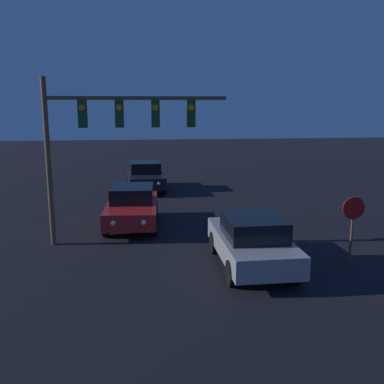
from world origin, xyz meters
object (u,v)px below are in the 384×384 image
(car_mid, at_px, (132,206))
(car_far, at_px, (145,176))
(car_near, at_px, (252,241))
(traffic_signal_mast, at_px, (108,128))
(stop_sign, at_px, (353,218))

(car_mid, distance_m, car_far, 7.35)
(car_near, bearing_deg, car_mid, 125.86)
(car_mid, relative_size, car_far, 0.99)
(car_mid, relative_size, traffic_signal_mast, 0.72)
(car_mid, height_order, stop_sign, stop_sign)
(traffic_signal_mast, xyz_separation_m, stop_sign, (7.30, -2.88, -2.54))
(car_far, xyz_separation_m, stop_sign, (6.07, -12.22, 0.64))
(traffic_signal_mast, bearing_deg, stop_sign, -21.55)
(car_far, distance_m, traffic_signal_mast, 9.94)
(traffic_signal_mast, distance_m, stop_sign, 8.25)
(stop_sign, bearing_deg, car_far, 116.43)
(car_near, distance_m, stop_sign, 3.10)
(car_far, bearing_deg, car_mid, 81.90)
(car_far, xyz_separation_m, traffic_signal_mast, (-1.22, -9.34, 3.18))
(car_mid, bearing_deg, stop_sign, 145.85)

